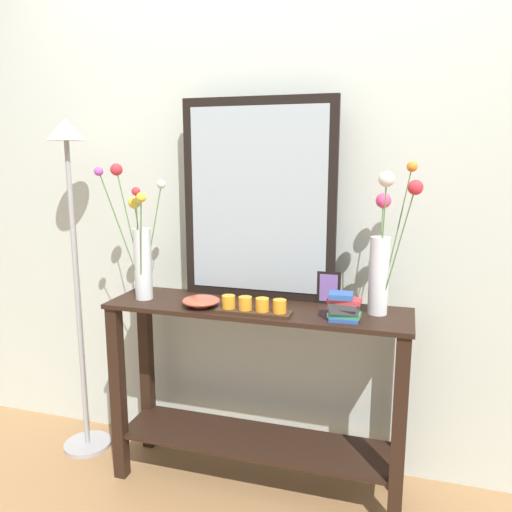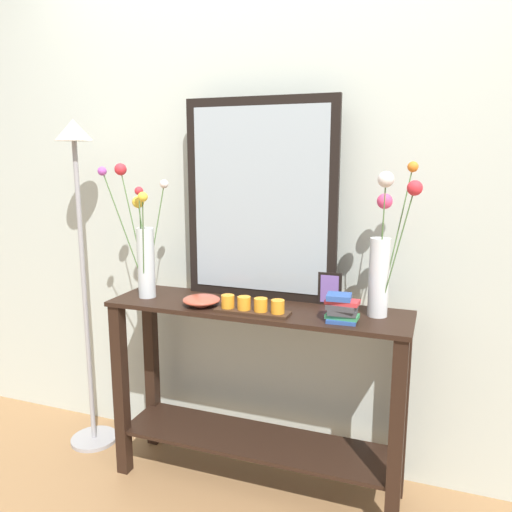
{
  "view_description": "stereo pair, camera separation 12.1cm",
  "coord_description": "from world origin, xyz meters",
  "px_view_note": "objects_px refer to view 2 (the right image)",
  "views": [
    {
      "loc": [
        0.61,
        -2.03,
        1.49
      ],
      "look_at": [
        0.0,
        0.0,
        1.08
      ],
      "focal_mm": 35.46,
      "sensor_mm": 36.0,
      "label": 1
    },
    {
      "loc": [
        0.73,
        -1.99,
        1.49
      ],
      "look_at": [
        0.0,
        0.0,
        1.08
      ],
      "focal_mm": 35.46,
      "sensor_mm": 36.0,
      "label": 2
    }
  ],
  "objects_px": {
    "tall_vase_left": "(143,246)",
    "picture_frame_small": "(330,289)",
    "console_table": "(256,380)",
    "mirror_leaning": "(260,200)",
    "vase_right": "(383,255)",
    "floor_lamp": "(80,232)",
    "candle_tray": "(252,307)",
    "book_stack": "(342,308)",
    "decorative_bowl": "(202,300)"
  },
  "relations": [
    {
      "from": "console_table",
      "to": "tall_vase_left",
      "type": "relative_size",
      "value": 2.17
    },
    {
      "from": "mirror_leaning",
      "to": "picture_frame_small",
      "type": "relative_size",
      "value": 6.16
    },
    {
      "from": "mirror_leaning",
      "to": "picture_frame_small",
      "type": "height_order",
      "value": "mirror_leaning"
    },
    {
      "from": "console_table",
      "to": "tall_vase_left",
      "type": "distance_m",
      "value": 0.79
    },
    {
      "from": "decorative_bowl",
      "to": "floor_lamp",
      "type": "relative_size",
      "value": 0.1
    },
    {
      "from": "tall_vase_left",
      "to": "candle_tray",
      "type": "xyz_separation_m",
      "value": [
        0.55,
        -0.06,
        -0.21
      ]
    },
    {
      "from": "mirror_leaning",
      "to": "book_stack",
      "type": "xyz_separation_m",
      "value": [
        0.42,
        -0.23,
        -0.39
      ]
    },
    {
      "from": "vase_right",
      "to": "candle_tray",
      "type": "relative_size",
      "value": 1.96
    },
    {
      "from": "tall_vase_left",
      "to": "decorative_bowl",
      "type": "xyz_separation_m",
      "value": [
        0.31,
        -0.04,
        -0.21
      ]
    },
    {
      "from": "decorative_bowl",
      "to": "floor_lamp",
      "type": "bearing_deg",
      "value": 171.48
    },
    {
      "from": "tall_vase_left",
      "to": "candle_tray",
      "type": "bearing_deg",
      "value": -6.21
    },
    {
      "from": "floor_lamp",
      "to": "vase_right",
      "type": "bearing_deg",
      "value": 0.44
    },
    {
      "from": "book_stack",
      "to": "picture_frame_small",
      "type": "bearing_deg",
      "value": 113.35
    },
    {
      "from": "candle_tray",
      "to": "picture_frame_small",
      "type": "xyz_separation_m",
      "value": [
        0.28,
        0.23,
        0.04
      ]
    },
    {
      "from": "console_table",
      "to": "floor_lamp",
      "type": "xyz_separation_m",
      "value": [
        -0.94,
        0.03,
        0.62
      ]
    },
    {
      "from": "console_table",
      "to": "mirror_leaning",
      "type": "relative_size",
      "value": 1.48
    },
    {
      "from": "book_stack",
      "to": "candle_tray",
      "type": "bearing_deg",
      "value": -177.92
    },
    {
      "from": "candle_tray",
      "to": "picture_frame_small",
      "type": "height_order",
      "value": "picture_frame_small"
    },
    {
      "from": "tall_vase_left",
      "to": "picture_frame_small",
      "type": "relative_size",
      "value": 4.2
    },
    {
      "from": "candle_tray",
      "to": "decorative_bowl",
      "type": "xyz_separation_m",
      "value": [
        -0.25,
        0.02,
        -0.0
      ]
    },
    {
      "from": "tall_vase_left",
      "to": "picture_frame_small",
      "type": "xyz_separation_m",
      "value": [
        0.83,
        0.17,
        -0.17
      ]
    },
    {
      "from": "mirror_leaning",
      "to": "decorative_bowl",
      "type": "distance_m",
      "value": 0.51
    },
    {
      "from": "vase_right",
      "to": "candle_tray",
      "type": "height_order",
      "value": "vase_right"
    },
    {
      "from": "console_table",
      "to": "decorative_bowl",
      "type": "height_order",
      "value": "decorative_bowl"
    },
    {
      "from": "candle_tray",
      "to": "book_stack",
      "type": "height_order",
      "value": "book_stack"
    },
    {
      "from": "mirror_leaning",
      "to": "vase_right",
      "type": "height_order",
      "value": "mirror_leaning"
    },
    {
      "from": "tall_vase_left",
      "to": "candle_tray",
      "type": "distance_m",
      "value": 0.6
    },
    {
      "from": "mirror_leaning",
      "to": "vase_right",
      "type": "bearing_deg",
      "value": -10.09
    },
    {
      "from": "mirror_leaning",
      "to": "book_stack",
      "type": "distance_m",
      "value": 0.62
    },
    {
      "from": "decorative_bowl",
      "to": "book_stack",
      "type": "bearing_deg",
      "value": -0.81
    },
    {
      "from": "mirror_leaning",
      "to": "candle_tray",
      "type": "xyz_separation_m",
      "value": [
        0.05,
        -0.24,
        -0.42
      ]
    },
    {
      "from": "book_stack",
      "to": "floor_lamp",
      "type": "relative_size",
      "value": 0.08
    },
    {
      "from": "candle_tray",
      "to": "decorative_bowl",
      "type": "bearing_deg",
      "value": 174.83
    },
    {
      "from": "tall_vase_left",
      "to": "book_stack",
      "type": "distance_m",
      "value": 0.94
    },
    {
      "from": "tall_vase_left",
      "to": "floor_lamp",
      "type": "xyz_separation_m",
      "value": [
        -0.4,
        0.07,
        0.04
      ]
    },
    {
      "from": "tall_vase_left",
      "to": "floor_lamp",
      "type": "height_order",
      "value": "floor_lamp"
    },
    {
      "from": "floor_lamp",
      "to": "picture_frame_small",
      "type": "bearing_deg",
      "value": 4.67
    },
    {
      "from": "candle_tray",
      "to": "decorative_bowl",
      "type": "relative_size",
      "value": 1.93
    },
    {
      "from": "vase_right",
      "to": "console_table",
      "type": "bearing_deg",
      "value": -175.31
    },
    {
      "from": "picture_frame_small",
      "to": "decorative_bowl",
      "type": "xyz_separation_m",
      "value": [
        -0.52,
        -0.21,
        -0.05
      ]
    },
    {
      "from": "candle_tray",
      "to": "decorative_bowl",
      "type": "distance_m",
      "value": 0.25
    },
    {
      "from": "mirror_leaning",
      "to": "floor_lamp",
      "type": "bearing_deg",
      "value": -173.03
    },
    {
      "from": "decorative_bowl",
      "to": "candle_tray",
      "type": "bearing_deg",
      "value": -5.17
    },
    {
      "from": "console_table",
      "to": "vase_right",
      "type": "xyz_separation_m",
      "value": [
        0.53,
        0.04,
        0.6
      ]
    },
    {
      "from": "book_stack",
      "to": "floor_lamp",
      "type": "xyz_separation_m",
      "value": [
        -1.33,
        0.12,
        0.22
      ]
    },
    {
      "from": "vase_right",
      "to": "floor_lamp",
      "type": "bearing_deg",
      "value": -179.56
    },
    {
      "from": "picture_frame_small",
      "to": "decorative_bowl",
      "type": "distance_m",
      "value": 0.56
    },
    {
      "from": "floor_lamp",
      "to": "console_table",
      "type": "bearing_deg",
      "value": -1.95
    },
    {
      "from": "tall_vase_left",
      "to": "decorative_bowl",
      "type": "height_order",
      "value": "tall_vase_left"
    },
    {
      "from": "floor_lamp",
      "to": "candle_tray",
      "type": "bearing_deg",
      "value": -7.66
    }
  ]
}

